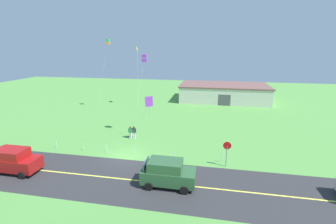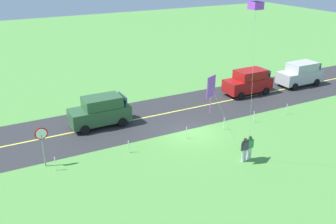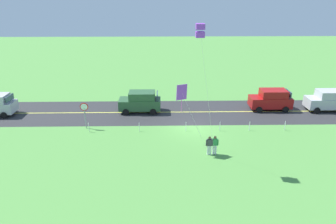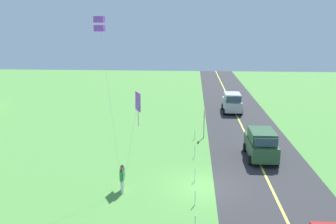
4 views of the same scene
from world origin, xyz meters
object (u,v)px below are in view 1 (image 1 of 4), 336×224
Objects in this scene: person_adult_near at (131,132)px; warehouse_distant at (223,92)px; car_parked_west_near at (14,160)px; person_adult_companion at (134,132)px; kite_red_low at (145,58)px; kite_yellow_high at (137,49)px; car_suv_foreground at (168,173)px; stop_sign at (227,149)px; kite_green_far at (108,42)px; kite_blue_mid at (149,102)px.

warehouse_distant reaches higher than person_adult_near.
warehouse_distant is (20.01, 34.35, 0.60)m from car_parked_west_near.
kite_red_low reaches higher than person_adult_companion.
car_parked_west_near is at bearing -28.93° from person_adult_near.
car_suv_foreground is at bearing -67.66° from kite_yellow_high.
car_parked_west_near is at bearing -166.64° from stop_sign.
stop_sign is 27.97m from kite_yellow_high.
warehouse_distant reaches higher than person_adult_companion.
kite_yellow_high reaches higher than car_suv_foreground.
car_parked_west_near is 39.76m from warehouse_distant.
car_parked_west_near is (-14.14, -0.41, 0.00)m from car_suv_foreground.
kite_green_far is 0.68× the size of warehouse_distant.
car_suv_foreground is at bearing -65.74° from kite_red_low.
kite_green_far reaches higher than kite_red_low.
kite_blue_mid is (0.96, -2.01, -4.85)m from kite_red_low.
car_parked_west_near is 25.23m from kite_green_far.
kite_red_low is at bearing 49.71° from car_parked_west_near.
kite_red_low is at bearing -114.56° from warehouse_distant.
car_suv_foreground is 0.35× the size of kite_green_far.
warehouse_distant is (9.70, 25.33, -3.19)m from kite_blue_mid.
person_adult_near is at bearing 166.88° from kite_blue_mid.
kite_blue_mid is 0.31× the size of warehouse_distant.
car_parked_west_near is 12.65m from person_adult_companion.
person_adult_companion is at bearing 154.68° from stop_sign.
kite_yellow_high reaches higher than car_parked_west_near.
kite_green_far reaches higher than person_adult_near.
person_adult_near is at bearing -116.51° from warehouse_distant.
kite_blue_mid is (2.19, -0.68, 4.08)m from person_adult_companion.
warehouse_distant is (12.33, 24.72, 0.89)m from person_adult_near.
kite_red_low is at bearing 115.53° from kite_blue_mid.
car_parked_west_near is 16.85m from kite_red_low.
kite_red_low reaches higher than warehouse_distant.
stop_sign is (19.06, 4.53, 0.65)m from car_parked_west_near.
kite_yellow_high is at bearing 137.97° from person_adult_companion.
car_suv_foreground is 0.39× the size of kite_yellow_high.
kite_green_far is at bearing 130.20° from kite_red_low.
kite_yellow_high is 20.47m from warehouse_distant.
person_adult_near is 4.89m from kite_blue_mid.
kite_green_far is (-19.63, 18.25, 10.20)m from stop_sign.
kite_green_far is (-8.69, 13.07, 11.13)m from person_adult_companion.
car_parked_west_near is 0.24× the size of warehouse_distant.
car_parked_west_near is 1.72× the size of stop_sign.
kite_red_low is at bearing 146.18° from stop_sign.
stop_sign is at bearing -42.91° from kite_green_far.
kite_green_far reaches higher than stop_sign.
person_adult_near is at bearing 155.83° from stop_sign.
person_adult_near is 9.19m from kite_red_low.
person_adult_companion is 0.16× the size of kite_red_low.
warehouse_distant is at bearing 163.12° from person_adult_near.
car_suv_foreground is at bearing -99.81° from warehouse_distant.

